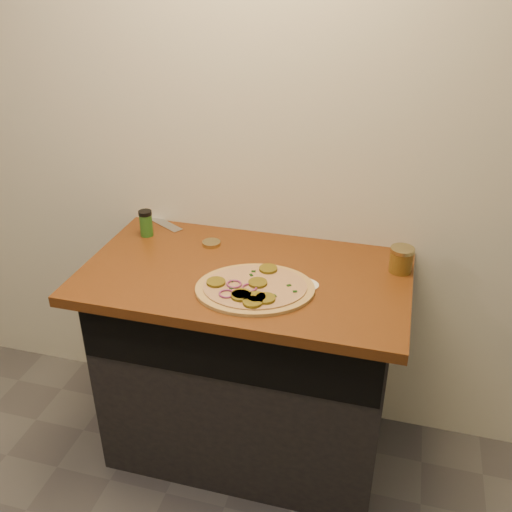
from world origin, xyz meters
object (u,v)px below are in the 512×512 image
(pizza, at_px, (254,288))
(chefs_knife, at_px, (151,216))
(spice_shaker, at_px, (146,223))
(salsa_jar, at_px, (401,260))

(pizza, distance_m, chefs_knife, 0.76)
(pizza, xyz_separation_m, spice_shaker, (-0.54, 0.30, 0.04))
(chefs_knife, relative_size, spice_shaker, 2.87)
(pizza, relative_size, salsa_jar, 5.26)
(spice_shaker, bearing_deg, chefs_knife, 109.80)
(chefs_knife, distance_m, spice_shaker, 0.19)
(salsa_jar, height_order, spice_shaker, spice_shaker)
(pizza, distance_m, spice_shaker, 0.62)
(pizza, bearing_deg, chefs_knife, 142.09)
(pizza, height_order, chefs_knife, pizza)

